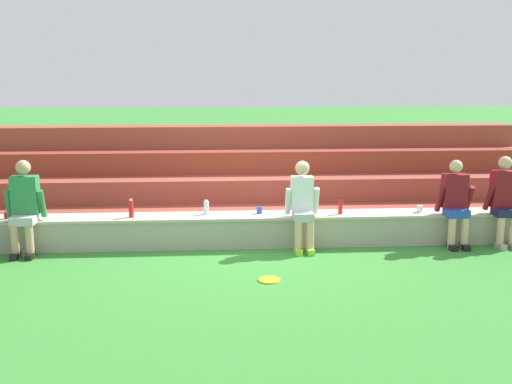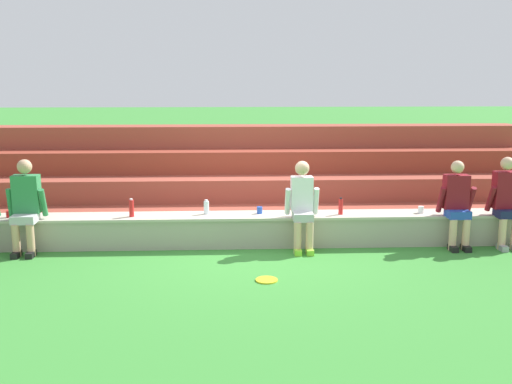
{
  "view_description": "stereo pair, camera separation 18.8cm",
  "coord_description": "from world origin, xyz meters",
  "px_view_note": "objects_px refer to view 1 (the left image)",
  "views": [
    {
      "loc": [
        -0.48,
        -8.33,
        2.54
      ],
      "look_at": [
        0.09,
        0.25,
        0.82
      ],
      "focal_mm": 41.05,
      "sensor_mm": 36.0,
      "label": 1
    },
    {
      "loc": [
        -0.3,
        -8.34,
        2.54
      ],
      "look_at": [
        0.09,
        0.25,
        0.82
      ],
      "focal_mm": 41.05,
      "sensor_mm": 36.0,
      "label": 2
    }
  ],
  "objects_px": {
    "person_center": "(303,204)",
    "water_bottle_near_right": "(206,208)",
    "person_far_right": "(504,199)",
    "plastic_cup_left_end": "(260,210)",
    "water_bottle_near_left": "(131,209)",
    "person_left_of_center": "(24,205)",
    "plastic_cup_middle": "(7,215)",
    "person_right_of_center": "(456,201)",
    "plastic_cup_right_end": "(420,209)",
    "frisbee": "(269,280)",
    "water_bottle_center_gap": "(340,206)"
  },
  "relations": [
    {
      "from": "person_right_of_center",
      "to": "plastic_cup_right_end",
      "type": "relative_size",
      "value": 12.61
    },
    {
      "from": "water_bottle_center_gap",
      "to": "frisbee",
      "type": "bearing_deg",
      "value": -128.06
    },
    {
      "from": "person_left_of_center",
      "to": "plastic_cup_left_end",
      "type": "bearing_deg",
      "value": 5.21
    },
    {
      "from": "water_bottle_near_left",
      "to": "plastic_cup_right_end",
      "type": "relative_size",
      "value": 2.65
    },
    {
      "from": "water_bottle_near_left",
      "to": "plastic_cup_left_end",
      "type": "relative_size",
      "value": 2.62
    },
    {
      "from": "plastic_cup_left_end",
      "to": "frisbee",
      "type": "relative_size",
      "value": 0.37
    },
    {
      "from": "person_right_of_center",
      "to": "plastic_cup_middle",
      "type": "bearing_deg",
      "value": 178.04
    },
    {
      "from": "person_left_of_center",
      "to": "person_far_right",
      "type": "distance_m",
      "value": 7.05
    },
    {
      "from": "person_far_right",
      "to": "water_bottle_near_right",
      "type": "relative_size",
      "value": 6.13
    },
    {
      "from": "person_right_of_center",
      "to": "person_far_right",
      "type": "height_order",
      "value": "person_far_right"
    },
    {
      "from": "person_far_right",
      "to": "frisbee",
      "type": "height_order",
      "value": "person_far_right"
    },
    {
      "from": "water_bottle_center_gap",
      "to": "person_left_of_center",
      "type": "bearing_deg",
      "value": -177.56
    },
    {
      "from": "plastic_cup_left_end",
      "to": "plastic_cup_right_end",
      "type": "height_order",
      "value": "plastic_cup_left_end"
    },
    {
      "from": "plastic_cup_middle",
      "to": "frisbee",
      "type": "bearing_deg",
      "value": -22.99
    },
    {
      "from": "water_bottle_near_right",
      "to": "frisbee",
      "type": "bearing_deg",
      "value": -64.01
    },
    {
      "from": "person_left_of_center",
      "to": "person_right_of_center",
      "type": "bearing_deg",
      "value": -0.03
    },
    {
      "from": "person_far_right",
      "to": "frisbee",
      "type": "xyz_separation_m",
      "value": [
        -3.66,
        -1.35,
        -0.71
      ]
    },
    {
      "from": "person_left_of_center",
      "to": "plastic_cup_left_end",
      "type": "xyz_separation_m",
      "value": [
        3.39,
        0.31,
        -0.19
      ]
    },
    {
      "from": "plastic_cup_middle",
      "to": "water_bottle_near_right",
      "type": "bearing_deg",
      "value": 1.67
    },
    {
      "from": "person_center",
      "to": "water_bottle_center_gap",
      "type": "height_order",
      "value": "person_center"
    },
    {
      "from": "person_right_of_center",
      "to": "frisbee",
      "type": "distance_m",
      "value": 3.29
    },
    {
      "from": "plastic_cup_middle",
      "to": "frisbee",
      "type": "distance_m",
      "value": 4.08
    },
    {
      "from": "water_bottle_near_right",
      "to": "plastic_cup_middle",
      "type": "relative_size",
      "value": 2.19
    },
    {
      "from": "person_left_of_center",
      "to": "plastic_cup_middle",
      "type": "distance_m",
      "value": 0.45
    },
    {
      "from": "person_center",
      "to": "plastic_cup_left_end",
      "type": "xyz_separation_m",
      "value": [
        -0.61,
        0.34,
        -0.17
      ]
    },
    {
      "from": "water_bottle_near_left",
      "to": "frisbee",
      "type": "bearing_deg",
      "value": -38.95
    },
    {
      "from": "person_right_of_center",
      "to": "plastic_cup_right_end",
      "type": "xyz_separation_m",
      "value": [
        -0.46,
        0.24,
        -0.16
      ]
    },
    {
      "from": "plastic_cup_middle",
      "to": "frisbee",
      "type": "relative_size",
      "value": 0.36
    },
    {
      "from": "person_center",
      "to": "water_bottle_near_right",
      "type": "distance_m",
      "value": 1.46
    },
    {
      "from": "person_right_of_center",
      "to": "water_bottle_near_right",
      "type": "distance_m",
      "value": 3.74
    },
    {
      "from": "person_far_right",
      "to": "water_bottle_near_right",
      "type": "height_order",
      "value": "person_far_right"
    },
    {
      "from": "water_bottle_near_left",
      "to": "person_far_right",
      "type": "bearing_deg",
      "value": -2.09
    },
    {
      "from": "person_center",
      "to": "plastic_cup_left_end",
      "type": "distance_m",
      "value": 0.72
    },
    {
      "from": "water_bottle_near_right",
      "to": "plastic_cup_right_end",
      "type": "xyz_separation_m",
      "value": [
        3.27,
        -0.08,
        -0.05
      ]
    },
    {
      "from": "person_right_of_center",
      "to": "water_bottle_center_gap",
      "type": "bearing_deg",
      "value": 173.32
    },
    {
      "from": "person_far_right",
      "to": "frisbee",
      "type": "distance_m",
      "value": 3.96
    },
    {
      "from": "person_center",
      "to": "person_far_right",
      "type": "height_order",
      "value": "person_far_right"
    },
    {
      "from": "water_bottle_near_right",
      "to": "plastic_cup_middle",
      "type": "distance_m",
      "value": 2.92
    },
    {
      "from": "person_center",
      "to": "frisbee",
      "type": "distance_m",
      "value": 1.61
    },
    {
      "from": "water_bottle_center_gap",
      "to": "water_bottle_near_right",
      "type": "bearing_deg",
      "value": 176.8
    },
    {
      "from": "person_left_of_center",
      "to": "water_bottle_near_left",
      "type": "height_order",
      "value": "person_left_of_center"
    },
    {
      "from": "person_right_of_center",
      "to": "water_bottle_center_gap",
      "type": "distance_m",
      "value": 1.71
    },
    {
      "from": "person_left_of_center",
      "to": "plastic_cup_middle",
      "type": "height_order",
      "value": "person_left_of_center"
    },
    {
      "from": "person_left_of_center",
      "to": "person_right_of_center",
      "type": "height_order",
      "value": "person_left_of_center"
    },
    {
      "from": "person_far_right",
      "to": "plastic_cup_left_end",
      "type": "bearing_deg",
      "value": 175.01
    },
    {
      "from": "person_far_right",
      "to": "person_right_of_center",
      "type": "bearing_deg",
      "value": 179.39
    },
    {
      "from": "person_center",
      "to": "plastic_cup_middle",
      "type": "relative_size",
      "value": 13.03
    },
    {
      "from": "person_far_right",
      "to": "plastic_cup_left_end",
      "type": "xyz_separation_m",
      "value": [
        -3.66,
        0.32,
        -0.19
      ]
    },
    {
      "from": "water_bottle_center_gap",
      "to": "plastic_cup_middle",
      "type": "xyz_separation_m",
      "value": [
        -4.94,
        0.03,
        -0.07
      ]
    },
    {
      "from": "plastic_cup_middle",
      "to": "person_center",
      "type": "bearing_deg",
      "value": -3.34
    }
  ]
}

